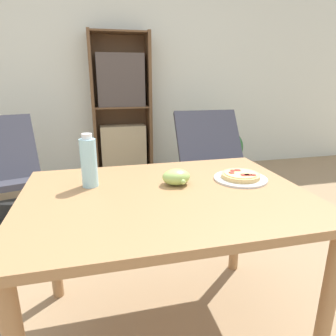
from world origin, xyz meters
name	(u,v)px	position (x,y,z in m)	size (l,w,h in m)	color
ground_plane	(137,316)	(0.00, 0.00, 0.00)	(14.00, 14.00, 0.00)	#9E7F5B
wall_back	(103,69)	(0.00, 2.62, 1.30)	(8.00, 0.05, 2.60)	silver
dining_table	(166,213)	(0.13, -0.12, 0.65)	(1.22, 0.90, 0.74)	#A37549
pizza_on_plate	(241,177)	(0.52, -0.04, 0.76)	(0.25, 0.25, 0.04)	white
grape_bunch	(176,177)	(0.20, -0.03, 0.78)	(0.13, 0.12, 0.07)	#A8CC66
drink_bottle	(89,162)	(-0.18, 0.04, 0.86)	(0.07, 0.07, 0.24)	#A3DBEA
lounge_chair_near	(1,189)	(-0.97, 1.40, 0.29)	(0.82, 0.91, 0.88)	black
lounge_chair_far	(213,174)	(0.97, 1.37, 0.29)	(0.69, 0.79, 0.88)	black
bookshelf	(122,113)	(0.19, 2.45, 0.79)	(0.71, 0.29, 1.72)	brown
potted_plant_floor	(228,154)	(1.44, 2.04, 0.29)	(0.37, 0.32, 0.58)	#BCB2A3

